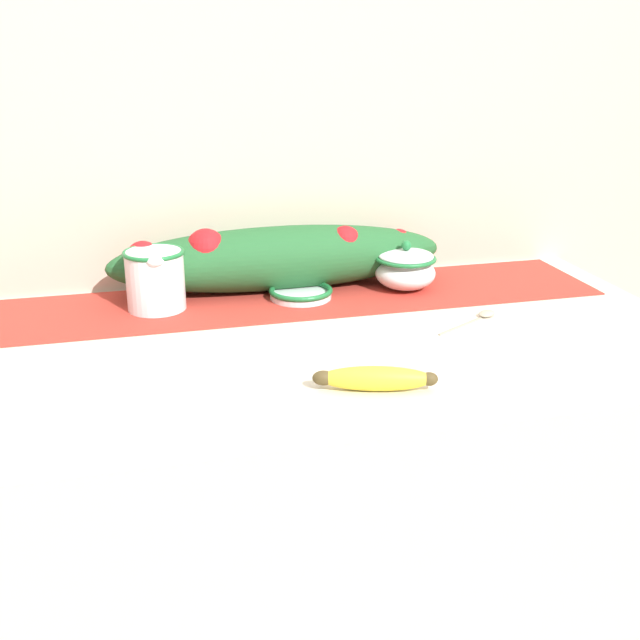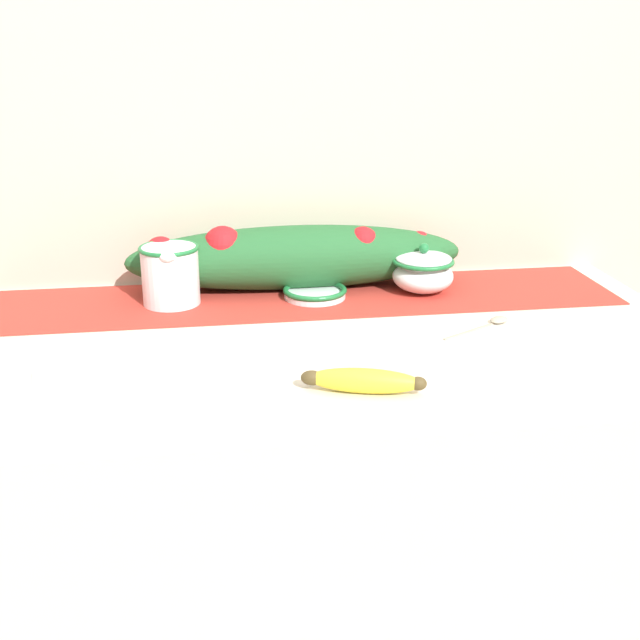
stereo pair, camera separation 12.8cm
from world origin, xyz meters
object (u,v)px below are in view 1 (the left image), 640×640
banana (375,378)px  spoon (483,315)px  small_dish (301,293)px  cream_pitcher (155,278)px  sugar_bowl (405,268)px

banana → spoon: 0.38m
small_dish → banana: banana is taller
spoon → cream_pitcher: bearing=131.4°
sugar_bowl → spoon: (0.08, -0.19, -0.04)m
sugar_bowl → cream_pitcher: bearing=179.9°
cream_pitcher → spoon: bearing=-18.6°
small_dish → spoon: (0.29, -0.18, -0.01)m
sugar_bowl → spoon: bearing=-67.1°
sugar_bowl → banana: (-0.21, -0.43, -0.03)m
banana → spoon: (0.29, 0.24, -0.01)m
small_dish → sugar_bowl: bearing=1.4°
cream_pitcher → banana: bearing=-57.2°
sugar_bowl → banana: bearing=-115.3°
small_dish → spoon: small_dish is taller
cream_pitcher → banana: (0.28, -0.44, -0.04)m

